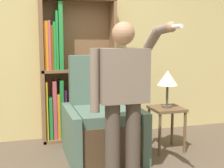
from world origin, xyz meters
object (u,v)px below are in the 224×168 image
at_px(side_table, 167,116).
at_px(table_lamp, 168,79).
at_px(person_standing, 123,92).
at_px(armchair, 102,125).
at_px(bookcase, 69,73).

xyz_separation_m(side_table, table_lamp, (0.00, 0.00, 0.48)).
relative_size(person_standing, table_lamp, 3.36).
xyz_separation_m(person_standing, side_table, (0.83, 0.73, -0.47)).
xyz_separation_m(armchair, person_standing, (0.02, -0.79, 0.54)).
distance_m(person_standing, side_table, 1.20).
height_order(person_standing, table_lamp, person_standing).
xyz_separation_m(bookcase, person_standing, (0.30, -1.53, -0.03)).
height_order(bookcase, armchair, bookcase).
relative_size(person_standing, side_table, 2.82).
distance_m(side_table, table_lamp, 0.48).
height_order(armchair, person_standing, person_standing).
bearing_deg(table_lamp, person_standing, -138.60).
distance_m(bookcase, side_table, 1.47).
relative_size(armchair, person_standing, 0.77).
relative_size(armchair, table_lamp, 2.58).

